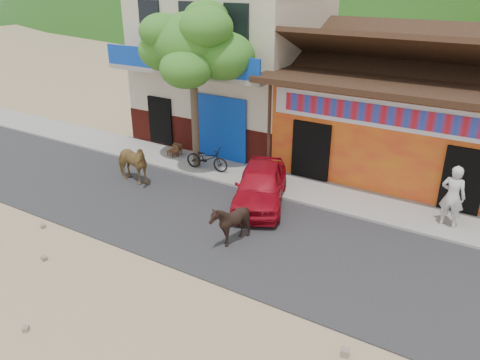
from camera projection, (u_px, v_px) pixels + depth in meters
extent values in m
plane|color=#9E825B|center=(209.00, 283.00, 11.45)|extent=(120.00, 120.00, 0.00)
cube|color=#28282B|center=(259.00, 237.00, 13.39)|extent=(60.00, 5.00, 0.04)
cube|color=gray|center=(308.00, 191.00, 16.10)|extent=(60.00, 2.00, 0.12)
cube|color=orange|center=(403.00, 122.00, 17.57)|extent=(8.00, 6.00, 3.60)
cube|color=beige|center=(234.00, 59.00, 20.45)|extent=(7.00, 6.00, 7.00)
imported|color=olive|center=(131.00, 163.00, 16.55)|extent=(1.81, 0.96, 1.47)
imported|color=black|center=(230.00, 223.00, 12.80)|extent=(1.51, 1.47, 1.26)
imported|color=#AE0C1D|center=(260.00, 185.00, 15.06)|extent=(2.84, 4.10, 1.30)
imported|color=black|center=(207.00, 158.00, 17.52)|extent=(1.78, 0.80, 0.90)
imported|color=silver|center=(453.00, 196.00, 13.43)|extent=(0.74, 0.53, 1.89)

